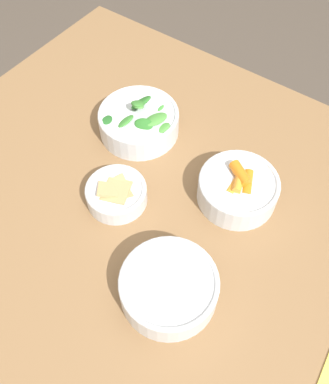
% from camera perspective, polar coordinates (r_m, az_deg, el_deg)
% --- Properties ---
extents(ground_plane, '(10.00, 10.00, 0.00)m').
position_cam_1_polar(ground_plane, '(1.55, -1.91, -15.99)').
color(ground_plane, '#4C4238').
extents(dining_table, '(0.97, 1.05, 0.73)m').
position_cam_1_polar(dining_table, '(0.99, -2.90, -4.33)').
color(dining_table, olive).
rests_on(dining_table, ground_plane).
extents(bowl_carrots, '(0.16, 0.16, 0.08)m').
position_cam_1_polar(bowl_carrots, '(0.88, 9.77, 0.51)').
color(bowl_carrots, silver).
rests_on(bowl_carrots, dining_table).
extents(bowl_greens, '(0.18, 0.18, 0.10)m').
position_cam_1_polar(bowl_greens, '(0.98, -3.39, 9.43)').
color(bowl_greens, silver).
rests_on(bowl_greens, dining_table).
extents(bowl_beans_hotdog, '(0.17, 0.17, 0.06)m').
position_cam_1_polar(bowl_beans_hotdog, '(0.77, 0.57, -12.60)').
color(bowl_beans_hotdog, silver).
rests_on(bowl_beans_hotdog, dining_table).
extents(bowl_cookies, '(0.13, 0.12, 0.05)m').
position_cam_1_polar(bowl_cookies, '(0.87, -6.40, -0.12)').
color(bowl_cookies, silver).
rests_on(bowl_cookies, dining_table).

